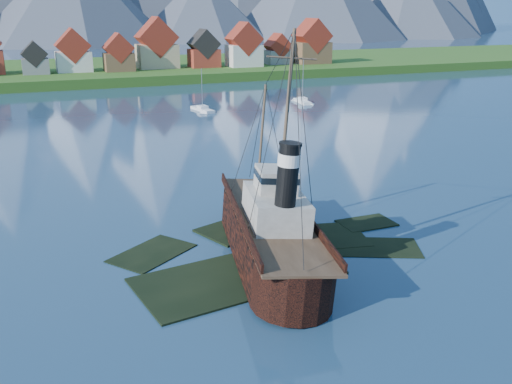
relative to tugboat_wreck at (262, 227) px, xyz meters
name	(u,v)px	position (x,y,z in m)	size (l,w,h in m)	color
ground	(260,263)	(-0.99, -1.86, -2.85)	(1400.00, 1400.00, 0.00)	navy
shoal	(268,255)	(0.78, 0.30, -3.20)	(31.71, 21.24, 1.14)	black
shore_bank	(77,75)	(-0.99, 168.14, -2.85)	(600.00, 80.00, 3.20)	#1F4513
seawall	(90,89)	(-0.99, 130.14, -2.85)	(600.00, 2.50, 2.00)	#3F3D38
tugboat_wreck	(262,227)	(0.00, 0.00, 0.00)	(6.63, 28.58, 22.65)	black
sailboat_d	(302,102)	(45.73, 82.13, -2.59)	(3.22, 8.65, 11.52)	silver
sailboat_e	(203,110)	(18.79, 80.51, -2.63)	(3.51, 9.03, 10.21)	silver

